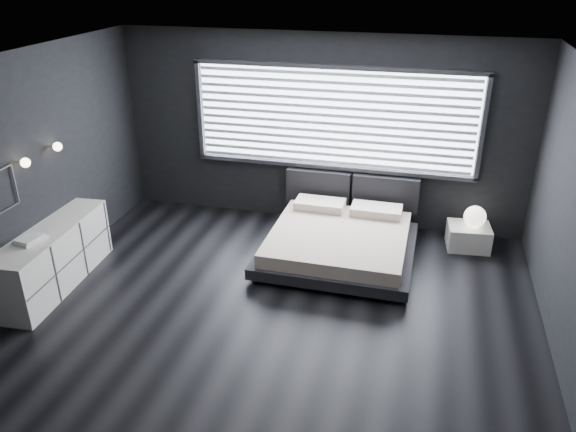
# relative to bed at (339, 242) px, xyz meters

# --- Properties ---
(room) EXTENTS (6.04, 6.00, 2.80)m
(room) POSITION_rel_bed_xyz_m (-0.52, -1.59, 1.16)
(room) COLOR black
(room) RESTS_ON ground
(window) EXTENTS (4.14, 0.09, 1.52)m
(window) POSITION_rel_bed_xyz_m (-0.32, 1.11, 1.37)
(window) COLOR white
(window) RESTS_ON ground
(headboard) EXTENTS (1.96, 0.16, 0.52)m
(headboard) POSITION_rel_bed_xyz_m (-0.00, 1.05, 0.33)
(headboard) COLOR black
(headboard) RESTS_ON ground
(sconce_near) EXTENTS (0.18, 0.11, 0.11)m
(sconce_near) POSITION_rel_bed_xyz_m (-3.40, -1.54, 1.36)
(sconce_near) COLOR silver
(sconce_near) RESTS_ON ground
(sconce_far) EXTENTS (0.18, 0.11, 0.11)m
(sconce_far) POSITION_rel_bed_xyz_m (-3.40, -0.94, 1.36)
(sconce_far) COLOR silver
(sconce_far) RESTS_ON ground
(wall_art_lower) EXTENTS (0.01, 0.48, 0.48)m
(wall_art_lower) POSITION_rel_bed_xyz_m (-3.49, -1.89, 1.14)
(wall_art_lower) COLOR #47474C
(wall_art_lower) RESTS_ON ground
(bed) EXTENTS (2.02, 1.93, 0.52)m
(bed) POSITION_rel_bed_xyz_m (0.00, 0.00, 0.00)
(bed) COLOR black
(bed) RESTS_ON ground
(nightstand) EXTENTS (0.61, 0.53, 0.33)m
(nightstand) POSITION_rel_bed_xyz_m (1.71, 0.74, -0.07)
(nightstand) COLOR silver
(nightstand) RESTS_ON ground
(orb_lamp) EXTENTS (0.30, 0.30, 0.30)m
(orb_lamp) POSITION_rel_bed_xyz_m (1.76, 0.74, 0.24)
(orb_lamp) COLOR white
(orb_lamp) RESTS_ON nightstand
(dresser) EXTENTS (0.65, 1.92, 0.76)m
(dresser) POSITION_rel_bed_xyz_m (-3.29, -1.52, 0.14)
(dresser) COLOR silver
(dresser) RESTS_ON ground
(book_stack) EXTENTS (0.30, 0.36, 0.06)m
(book_stack) POSITION_rel_bed_xyz_m (-3.29, -1.84, 0.55)
(book_stack) COLOR white
(book_stack) RESTS_ON dresser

